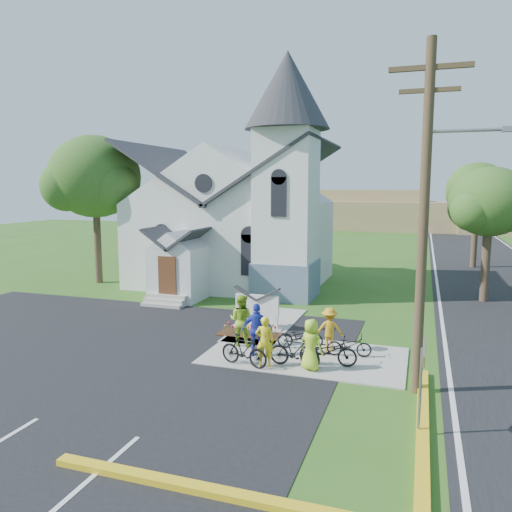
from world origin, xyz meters
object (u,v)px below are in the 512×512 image
(bike_0, at_px, (300,337))
(cyclist_1, at_px, (241,320))
(bike_1, at_px, (244,350))
(cyclist_3, at_px, (329,329))
(cyclist_2, at_px, (257,330))
(bike_3, at_px, (294,351))
(stop_sign, at_px, (423,365))
(bike_2, at_px, (328,351))
(cyclist_4, at_px, (311,344))
(bike_4, at_px, (349,345))
(utility_pole, at_px, (426,208))
(cyclist_0, at_px, (265,341))
(church_sign, at_px, (257,306))

(bike_0, bearing_deg, cyclist_1, 84.76)
(bike_1, height_order, cyclist_3, cyclist_3)
(bike_0, relative_size, cyclist_2, 0.90)
(bike_1, distance_m, bike_3, 1.68)
(stop_sign, relative_size, bike_2, 1.29)
(bike_1, bearing_deg, cyclist_4, -67.42)
(bike_4, bearing_deg, bike_1, 114.29)
(utility_pole, distance_m, cyclist_2, 7.18)
(cyclist_2, xyz_separation_m, bike_2, (2.57, -0.19, -0.44))
(cyclist_0, distance_m, cyclist_1, 2.42)
(cyclist_1, distance_m, bike_4, 4.10)
(cyclist_2, height_order, cyclist_3, cyclist_2)
(bike_1, bearing_deg, cyclist_3, -31.37)
(church_sign, relative_size, cyclist_1, 1.13)
(utility_pole, xyz_separation_m, cyclist_0, (-4.90, 0.50, -4.50))
(stop_sign, bearing_deg, bike_2, 127.04)
(church_sign, relative_size, bike_0, 1.30)
(utility_pole, height_order, bike_0, utility_pole)
(cyclist_0, xyz_separation_m, bike_1, (-0.66, -0.20, -0.32))
(cyclist_1, bearing_deg, stop_sign, 145.89)
(cyclist_1, height_order, bike_3, cyclist_1)
(cyclist_1, height_order, cyclist_3, cyclist_1)
(cyclist_3, height_order, bike_3, cyclist_3)
(cyclist_3, distance_m, bike_4, 0.96)
(cyclist_1, relative_size, bike_1, 1.09)
(cyclist_0, relative_size, cyclist_1, 0.88)
(stop_sign, bearing_deg, church_sign, 131.88)
(cyclist_1, height_order, cyclist_4, cyclist_1)
(bike_0, bearing_deg, bike_4, -112.83)
(cyclist_0, bearing_deg, bike_3, -178.17)
(utility_pole, height_order, cyclist_1, utility_pole)
(bike_2, xyz_separation_m, cyclist_3, (-0.24, 1.54, 0.30))
(cyclist_0, bearing_deg, utility_pole, 161.87)
(stop_sign, distance_m, bike_1, 6.49)
(bike_2, height_order, cyclist_4, cyclist_4)
(cyclist_0, height_order, bike_4, cyclist_0)
(church_sign, distance_m, bike_4, 4.84)
(stop_sign, distance_m, cyclist_3, 6.42)
(cyclist_3, distance_m, bike_3, 2.20)
(stop_sign, distance_m, bike_0, 7.00)
(cyclist_3, bearing_deg, church_sign, -41.76)
(cyclist_2, bearing_deg, bike_0, -153.48)
(church_sign, bearing_deg, cyclist_2, -71.60)
(cyclist_0, height_order, bike_0, cyclist_0)
(cyclist_2, relative_size, bike_2, 0.98)
(cyclist_0, bearing_deg, bike_1, 4.95)
(utility_pole, relative_size, cyclist_2, 5.32)
(bike_0, distance_m, cyclist_4, 2.22)
(bike_2, relative_size, bike_3, 1.09)
(stop_sign, height_order, bike_4, stop_sign)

